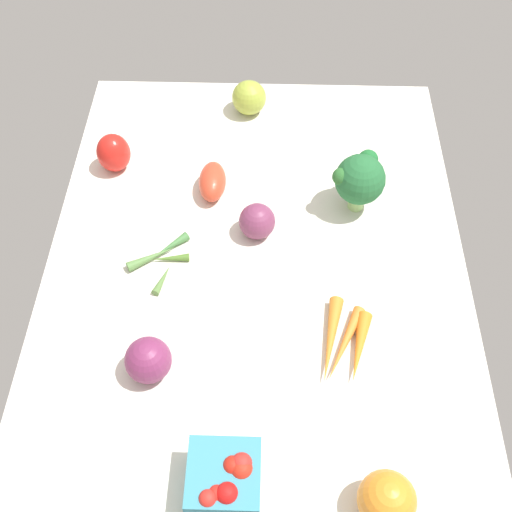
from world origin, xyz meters
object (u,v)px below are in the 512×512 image
object	(u,v)px
heirloom_tomato_orange	(387,500)
heirloom_tomato_green	(249,98)
red_onion_near_basket	(260,221)
bell_pepper_red	(114,153)
red_onion_center	(148,360)
roma_tomato	(212,181)
okra_pile	(162,257)
carrot_bunch	(344,343)
broccoli_head	(360,178)
berry_basket	(225,480)

from	to	relation	value
heirloom_tomato_orange	heirloom_tomato_green	distance (cm)	87.87
red_onion_near_basket	bell_pepper_red	xyz separation A→B (cm)	(16.67, 29.65, 0.70)
red_onion_center	roma_tomato	world-z (taller)	red_onion_center
heirloom_tomato_orange	okra_pile	world-z (taller)	heirloom_tomato_orange
carrot_bunch	broccoli_head	size ratio (longest dim) A/B	1.32
red_onion_center	carrot_bunch	xyz separation A→B (cm)	(5.36, -31.07, -2.52)
berry_basket	heirloom_tomato_green	world-z (taller)	berry_basket
carrot_bunch	okra_pile	xyz separation A→B (cm)	(17.26, 31.91, -0.35)
heirloom_tomato_green	bell_pepper_red	size ratio (longest dim) A/B	0.91
broccoli_head	bell_pepper_red	size ratio (longest dim) A/B	1.49
heirloom_tomato_green	roma_tomato	size ratio (longest dim) A/B	0.76
heirloom_tomato_green	roma_tomato	xyz separation A→B (cm)	(-24.47, 6.29, -1.10)
carrot_bunch	broccoli_head	world-z (taller)	broccoli_head
broccoli_head	okra_pile	distance (cm)	39.26
carrot_bunch	bell_pepper_red	distance (cm)	60.10
broccoli_head	heirloom_tomato_orange	bearing A→B (deg)	-179.95
red_onion_center	bell_pepper_red	distance (cm)	47.93
red_onion_near_basket	broccoli_head	world-z (taller)	broccoli_head
carrot_bunch	roma_tomato	size ratio (longest dim) A/B	1.64
roma_tomato	carrot_bunch	bearing A→B (deg)	33.99
red_onion_near_basket	roma_tomato	distance (cm)	14.31
broccoli_head	okra_pile	xyz separation A→B (cm)	(-14.38, 35.93, -6.61)
red_onion_center	heirloom_tomato_green	size ratio (longest dim) A/B	1.00
berry_basket	bell_pepper_red	size ratio (longest dim) A/B	1.24
red_onion_near_basket	broccoli_head	distance (cm)	20.32
broccoli_head	roma_tomato	size ratio (longest dim) A/B	1.25
berry_basket	red_onion_near_basket	distance (cm)	47.99
heirloom_tomato_orange	roma_tomato	world-z (taller)	heirloom_tomato_orange
carrot_bunch	okra_pile	distance (cm)	36.28
berry_basket	red_onion_near_basket	bearing A→B (deg)	-4.22
red_onion_center	red_onion_near_basket	size ratio (longest dim) A/B	1.10
red_onion_near_basket	heirloom_tomato_green	size ratio (longest dim) A/B	0.91
red_onion_center	berry_basket	distance (cm)	22.60
red_onion_near_basket	bell_pepper_red	world-z (taller)	bell_pepper_red
red_onion_near_basket	bell_pepper_red	bearing A→B (deg)	60.65
berry_basket	roma_tomato	bearing A→B (deg)	5.82
heirloom_tomato_orange	broccoli_head	bearing A→B (deg)	0.05
berry_basket	bell_pepper_red	xyz separation A→B (cm)	(64.53, 26.12, 0.19)
berry_basket	red_onion_near_basket	size ratio (longest dim) A/B	1.49
berry_basket	heirloom_tomato_green	xyz separation A→B (cm)	(83.00, -0.32, -0.16)
red_onion_center	okra_pile	size ratio (longest dim) A/B	0.54
berry_basket	red_onion_near_basket	world-z (taller)	berry_basket
red_onion_near_basket	heirloom_tomato_green	xyz separation A→B (cm)	(35.15, 3.21, 0.35)
red_onion_near_basket	carrot_bunch	bearing A→B (deg)	-149.15
red_onion_center	broccoli_head	world-z (taller)	broccoli_head
roma_tomato	red_onion_near_basket	bearing A→B (deg)	41.16
red_onion_near_basket	heirloom_tomato_orange	world-z (taller)	heirloom_tomato_orange
red_onion_center	broccoli_head	distance (cm)	51.14
roma_tomato	okra_pile	bearing A→B (deg)	-25.07
bell_pepper_red	berry_basket	bearing A→B (deg)	-157.96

